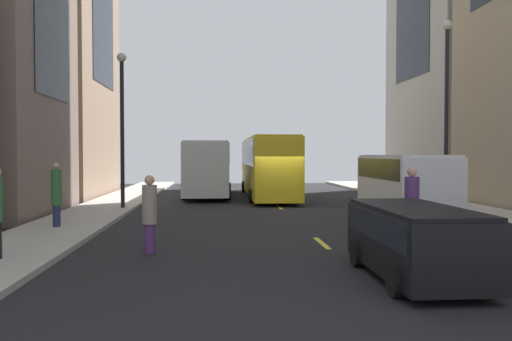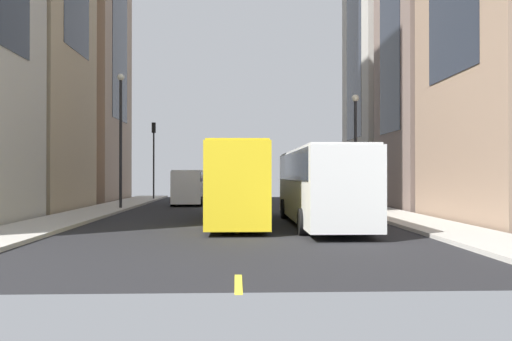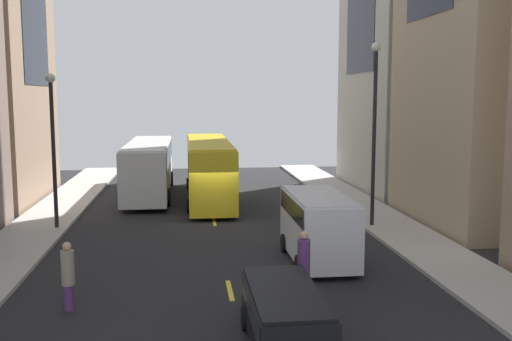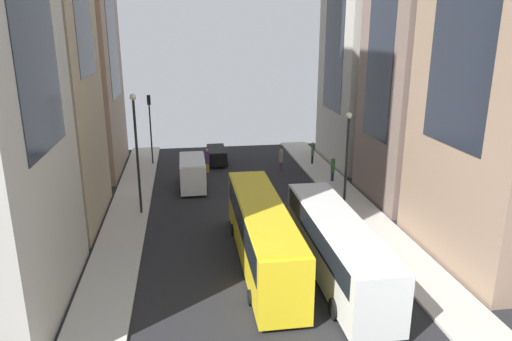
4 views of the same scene
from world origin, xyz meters
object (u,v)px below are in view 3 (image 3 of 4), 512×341
Objects in this scene: streetcar_yellow at (209,165)px; pedestrian_crossing_near at (68,274)px; delivery_van_white at (318,223)px; pedestrian_walking_far at (304,266)px; car_black_0 at (285,314)px; city_bus_white at (149,164)px.

streetcar_yellow is 18.70m from pedestrian_crossing_near.
pedestrian_walking_far is (-1.45, -4.42, -0.32)m from delivery_van_white.
streetcar_yellow is 21.44m from car_black_0.
pedestrian_crossing_near is (-6.91, 0.33, -0.11)m from pedestrian_walking_far.
pedestrian_walking_far is 6.92m from pedestrian_crossing_near.
car_black_0 is 3.20m from pedestrian_walking_far.
pedestrian_crossing_near is at bearing -93.23° from city_bus_white.
streetcar_yellow reaches higher than pedestrian_crossing_near.
streetcar_yellow is 14.41m from delivery_van_white.
car_black_0 is at bearing -87.25° from streetcar_yellow.
pedestrian_walking_far is (5.78, -20.36, -0.82)m from city_bus_white.
pedestrian_walking_far is at bearing -74.16° from city_bus_white.
pedestrian_crossing_near is (-4.81, -18.04, -1.04)m from streetcar_yellow.
pedestrian_crossing_near is at bearing 150.24° from car_black_0.
streetcar_yellow reaches higher than pedestrian_walking_far.
city_bus_white is at bearing 71.61° from pedestrian_crossing_near.
delivery_van_white reaches higher than pedestrian_walking_far.
pedestrian_walking_far is (1.08, 3.00, 0.30)m from car_black_0.
delivery_van_white is (3.55, -13.95, -0.61)m from streetcar_yellow.
delivery_van_white is at bearing 10.92° from pedestrian_crossing_near.
delivery_van_white is 2.23× the size of pedestrian_walking_far.
city_bus_white is 2.90× the size of car_black_0.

